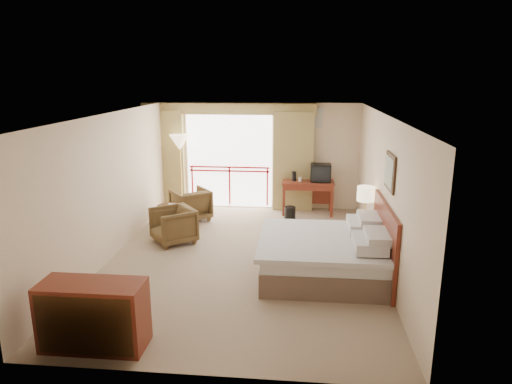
# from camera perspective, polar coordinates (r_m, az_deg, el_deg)

# --- Properties ---
(floor) EXTENTS (7.00, 7.00, 0.00)m
(floor) POSITION_cam_1_polar(r_m,az_deg,el_deg) (8.75, -1.53, -8.26)
(floor) COLOR gray
(floor) RESTS_ON ground
(ceiling) EXTENTS (7.00, 7.00, 0.00)m
(ceiling) POSITION_cam_1_polar(r_m,az_deg,el_deg) (8.09, -1.66, 9.66)
(ceiling) COLOR white
(ceiling) RESTS_ON wall_back
(wall_back) EXTENTS (5.00, 0.00, 5.00)m
(wall_back) POSITION_cam_1_polar(r_m,az_deg,el_deg) (11.72, 0.53, 4.52)
(wall_back) COLOR beige
(wall_back) RESTS_ON ground
(wall_front) EXTENTS (5.00, 0.00, 5.00)m
(wall_front) POSITION_cam_1_polar(r_m,az_deg,el_deg) (5.04, -6.58, -9.40)
(wall_front) COLOR beige
(wall_front) RESTS_ON ground
(wall_left) EXTENTS (0.00, 7.00, 7.00)m
(wall_left) POSITION_cam_1_polar(r_m,az_deg,el_deg) (8.97, -17.65, 0.71)
(wall_left) COLOR beige
(wall_left) RESTS_ON ground
(wall_right) EXTENTS (0.00, 7.00, 7.00)m
(wall_right) POSITION_cam_1_polar(r_m,az_deg,el_deg) (8.39, 15.61, -0.07)
(wall_right) COLOR beige
(wall_right) RESTS_ON ground
(balcony_door) EXTENTS (2.40, 0.00, 2.40)m
(balcony_door) POSITION_cam_1_polar(r_m,az_deg,el_deg) (11.82, -3.35, 3.85)
(balcony_door) COLOR white
(balcony_door) RESTS_ON wall_back
(balcony_railing) EXTENTS (2.09, 0.03, 1.02)m
(balcony_railing) POSITION_cam_1_polar(r_m,az_deg,el_deg) (11.88, -3.34, 1.99)
(balcony_railing) COLOR #BA0F11
(balcony_railing) RESTS_ON wall_back
(curtain_left) EXTENTS (1.00, 0.26, 2.50)m
(curtain_left) POSITION_cam_1_polar(r_m,az_deg,el_deg) (12.06, -11.24, 4.04)
(curtain_left) COLOR olive
(curtain_left) RESTS_ON wall_back
(curtain_right) EXTENTS (1.00, 0.26, 2.50)m
(curtain_right) POSITION_cam_1_polar(r_m,az_deg,el_deg) (11.55, 4.68, 3.82)
(curtain_right) COLOR olive
(curtain_right) RESTS_ON wall_back
(valance) EXTENTS (4.40, 0.22, 0.28)m
(valance) POSITION_cam_1_polar(r_m,az_deg,el_deg) (11.55, -3.53, 10.35)
(valance) COLOR olive
(valance) RESTS_ON wall_back
(hvac_vent) EXTENTS (0.50, 0.04, 0.50)m
(hvac_vent) POSITION_cam_1_polar(r_m,az_deg,el_deg) (11.52, 7.07, 9.26)
(hvac_vent) COLOR silver
(hvac_vent) RESTS_ON wall_back
(bed) EXTENTS (2.13, 2.06, 0.97)m
(bed) POSITION_cam_1_polar(r_m,az_deg,el_deg) (8.00, 8.71, -7.74)
(bed) COLOR brown
(bed) RESTS_ON floor
(headboard) EXTENTS (0.06, 2.10, 1.30)m
(headboard) POSITION_cam_1_polar(r_m,az_deg,el_deg) (8.02, 15.71, -5.99)
(headboard) COLOR #5D1E13
(headboard) RESTS_ON wall_right
(framed_art) EXTENTS (0.04, 0.72, 0.60)m
(framed_art) POSITION_cam_1_polar(r_m,az_deg,el_deg) (7.70, 16.40, 2.42)
(framed_art) COLOR black
(framed_art) RESTS_ON wall_right
(nightstand) EXTENTS (0.49, 0.57, 0.67)m
(nightstand) POSITION_cam_1_polar(r_m,az_deg,el_deg) (9.23, 13.32, -5.19)
(nightstand) COLOR #5D1E13
(nightstand) RESTS_ON floor
(table_lamp) EXTENTS (0.34, 0.34, 0.60)m
(table_lamp) POSITION_cam_1_polar(r_m,az_deg,el_deg) (9.05, 13.57, -0.30)
(table_lamp) COLOR tan
(table_lamp) RESTS_ON nightstand
(phone) EXTENTS (0.20, 0.18, 0.07)m
(phone) POSITION_cam_1_polar(r_m,az_deg,el_deg) (8.97, 13.26, -3.28)
(phone) COLOR black
(phone) RESTS_ON nightstand
(desk) EXTENTS (1.27, 0.61, 0.83)m
(desk) POSITION_cam_1_polar(r_m,az_deg,el_deg) (11.40, 6.50, 0.52)
(desk) COLOR #5D1E13
(desk) RESTS_ON floor
(tv) EXTENTS (0.49, 0.39, 0.44)m
(tv) POSITION_cam_1_polar(r_m,az_deg,el_deg) (11.26, 8.09, 2.38)
(tv) COLOR black
(tv) RESTS_ON desk
(coffee_maker) EXTENTS (0.12, 0.12, 0.24)m
(coffee_maker) POSITION_cam_1_polar(r_m,az_deg,el_deg) (11.28, 4.77, 1.98)
(coffee_maker) COLOR black
(coffee_maker) RESTS_ON desk
(cup) EXTENTS (0.10, 0.10, 0.11)m
(cup) POSITION_cam_1_polar(r_m,az_deg,el_deg) (11.25, 5.52, 1.58)
(cup) COLOR white
(cup) RESTS_ON desk
(wastebasket) EXTENTS (0.30, 0.30, 0.33)m
(wastebasket) POSITION_cam_1_polar(r_m,az_deg,el_deg) (10.91, 4.27, -2.69)
(wastebasket) COLOR black
(wastebasket) RESTS_ON floor
(armchair_far) EXTENTS (1.14, 1.14, 0.75)m
(armchair_far) POSITION_cam_1_polar(r_m,az_deg,el_deg) (11.09, -8.11, -3.41)
(armchair_far) COLOR #4A351C
(armchair_far) RESTS_ON floor
(armchair_near) EXTENTS (1.12, 1.11, 0.74)m
(armchair_near) POSITION_cam_1_polar(r_m,az_deg,el_deg) (9.68, -10.20, -6.19)
(armchair_near) COLOR #4A351C
(armchair_near) RESTS_ON floor
(side_table) EXTENTS (0.50, 0.50, 0.55)m
(side_table) POSITION_cam_1_polar(r_m,az_deg,el_deg) (10.38, -10.87, -2.60)
(side_table) COLOR black
(side_table) RESTS_ON floor
(book) EXTENTS (0.19, 0.23, 0.02)m
(book) POSITION_cam_1_polar(r_m,az_deg,el_deg) (10.33, -10.91, -1.67)
(book) COLOR white
(book) RESTS_ON side_table
(floor_lamp) EXTENTS (0.49, 0.49, 1.93)m
(floor_lamp) POSITION_cam_1_polar(r_m,az_deg,el_deg) (11.63, -9.53, 5.77)
(floor_lamp) COLOR tan
(floor_lamp) RESTS_ON floor
(dresser) EXTENTS (1.31, 0.56, 0.87)m
(dresser) POSITION_cam_1_polar(r_m,az_deg,el_deg) (6.30, -19.66, -14.30)
(dresser) COLOR #5D1E13
(dresser) RESTS_ON floor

